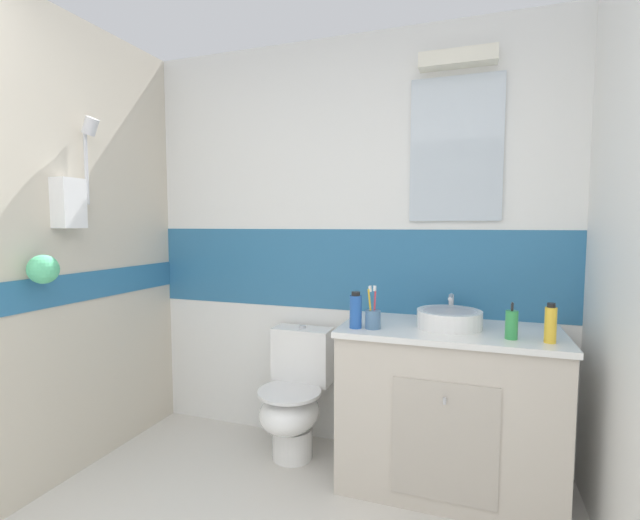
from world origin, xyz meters
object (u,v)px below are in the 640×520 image
object	(u,v)px
toothbrush_cup	(373,318)
shampoo_bottle_tall	(551,324)
soap_dispenser	(512,325)
sink_basin	(449,318)
mouthwash_bottle	(356,311)
toilet	(294,397)

from	to	relation	value
toothbrush_cup	shampoo_bottle_tall	distance (m)	0.81
shampoo_bottle_tall	soap_dispenser	bearing A→B (deg)	175.37
sink_basin	shampoo_bottle_tall	distance (m)	0.47
soap_dispenser	mouthwash_bottle	distance (m)	0.74
soap_dispenser	mouthwash_bottle	xyz separation A→B (m)	(-0.74, -0.03, 0.02)
toilet	toothbrush_cup	world-z (taller)	toothbrush_cup
soap_dispenser	shampoo_bottle_tall	distance (m)	0.16
soap_dispenser	shampoo_bottle_tall	size ratio (longest dim) A/B	0.96
soap_dispenser	shampoo_bottle_tall	world-z (taller)	shampoo_bottle_tall
toilet	soap_dispenser	size ratio (longest dim) A/B	4.37
toilet	mouthwash_bottle	distance (m)	0.75
toothbrush_cup	soap_dispenser	bearing A→B (deg)	0.83
toilet	mouthwash_bottle	xyz separation A→B (m)	(0.42, -0.20, 0.59)
toilet	toothbrush_cup	xyz separation A→B (m)	(0.51, -0.18, 0.55)
toothbrush_cup	shampoo_bottle_tall	size ratio (longest dim) A/B	1.22
soap_dispenser	mouthwash_bottle	size ratio (longest dim) A/B	0.92
shampoo_bottle_tall	mouthwash_bottle	distance (m)	0.90
toilet	mouthwash_bottle	bearing A→B (deg)	-24.84
toothbrush_cup	soap_dispenser	size ratio (longest dim) A/B	1.27
toilet	shampoo_bottle_tall	xyz separation A→B (m)	(1.32, -0.18, 0.58)
soap_dispenser	mouthwash_bottle	world-z (taller)	mouthwash_bottle
sink_basin	mouthwash_bottle	bearing A→B (deg)	-158.70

